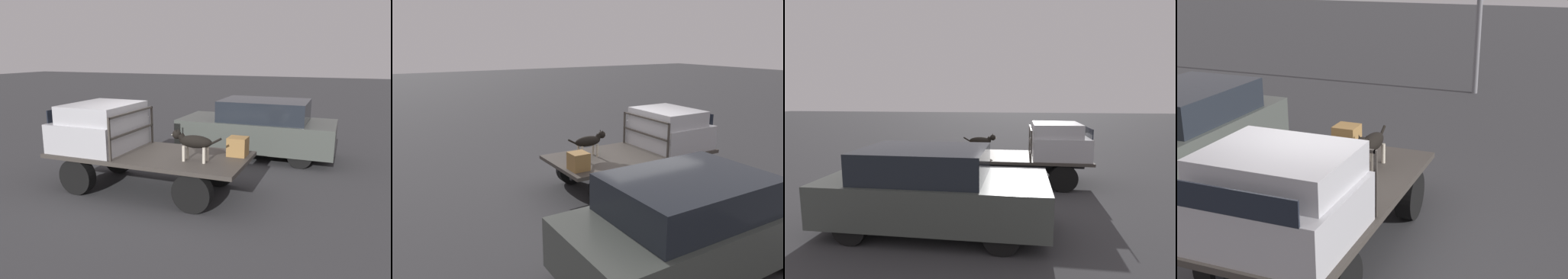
# 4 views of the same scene
# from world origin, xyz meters

# --- Properties ---
(ground_plane) EXTENTS (80.00, 80.00, 0.00)m
(ground_plane) POSITION_xyz_m (0.00, 0.00, 0.00)
(ground_plane) COLOR #38383A
(flatbed_truck) EXTENTS (4.08, 1.86, 0.80)m
(flatbed_truck) POSITION_xyz_m (0.00, 0.00, 0.58)
(flatbed_truck) COLOR black
(flatbed_truck) RESTS_ON ground
(truck_cab) EXTENTS (1.53, 1.74, 0.98)m
(truck_cab) POSITION_xyz_m (1.19, 0.00, 1.26)
(truck_cab) COLOR #B7B7BC
(truck_cab) RESTS_ON flatbed_truck
(truck_headboard) EXTENTS (0.04, 1.74, 0.84)m
(truck_headboard) POSITION_xyz_m (0.39, 0.00, 1.35)
(truck_headboard) COLOR #3D3833
(truck_headboard) RESTS_ON flatbed_truck
(dog) EXTENTS (1.03, 0.24, 0.62)m
(dog) POSITION_xyz_m (-1.05, 0.23, 1.18)
(dog) COLOR beige
(dog) RESTS_ON flatbed_truck
(cargo_crate) EXTENTS (0.38, 0.38, 0.38)m
(cargo_crate) POSITION_xyz_m (-1.75, -0.46, 0.99)
(cargo_crate) COLOR olive
(cargo_crate) RESTS_ON flatbed_truck
(parked_sedan) EXTENTS (4.17, 1.84, 1.58)m
(parked_sedan) POSITION_xyz_m (-1.50, -3.49, 0.79)
(parked_sedan) COLOR black
(parked_sedan) RESTS_ON ground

